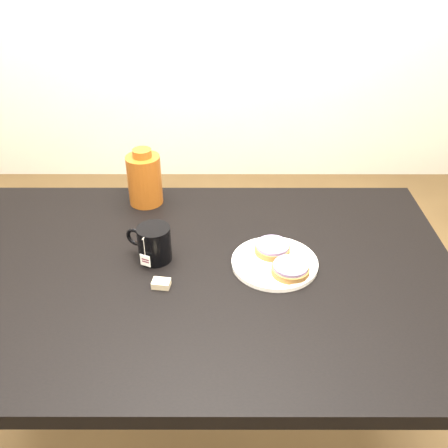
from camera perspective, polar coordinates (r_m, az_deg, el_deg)
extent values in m
plane|color=brown|center=(1.89, -2.44, -23.37)|extent=(4.00, 4.00, 0.00)
cube|color=black|center=(1.34, -3.16, -5.90)|extent=(1.40, 0.90, 0.04)
cylinder|color=black|center=(2.01, -20.91, -6.83)|extent=(0.06, 0.06, 0.71)
cylinder|color=black|center=(1.96, 16.89, -7.02)|extent=(0.06, 0.06, 0.71)
cylinder|color=white|center=(1.35, 5.80, -4.43)|extent=(0.23, 0.23, 0.01)
torus|color=white|center=(1.35, 5.82, -4.22)|extent=(0.23, 0.23, 0.01)
cylinder|color=brown|center=(1.37, 5.54, -2.90)|extent=(0.12, 0.12, 0.02)
cylinder|color=gray|center=(1.37, 5.57, -2.44)|extent=(0.11, 0.11, 0.01)
cylinder|color=brown|center=(1.31, 7.59, -5.25)|extent=(0.14, 0.14, 0.02)
cylinder|color=gray|center=(1.30, 7.63, -4.78)|extent=(0.13, 0.13, 0.01)
cylinder|color=black|center=(1.35, -7.95, -2.23)|extent=(0.12, 0.12, 0.10)
cylinder|color=black|center=(1.33, -8.08, -0.76)|extent=(0.08, 0.08, 0.00)
torus|color=black|center=(1.38, -10.13, -1.46)|extent=(0.05, 0.03, 0.05)
cylinder|color=beige|center=(1.31, -9.11, -2.56)|extent=(0.00, 0.00, 0.05)
cube|color=white|center=(1.33, -8.95, -4.11)|extent=(0.03, 0.01, 0.03)
cube|color=#C6B793|center=(1.28, -7.19, -6.77)|extent=(0.05, 0.04, 0.02)
cylinder|color=#672E0D|center=(1.60, -9.06, 5.00)|extent=(0.12, 0.12, 0.16)
cylinder|color=#672E0D|center=(1.56, -9.36, 7.99)|extent=(0.06, 0.06, 0.02)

